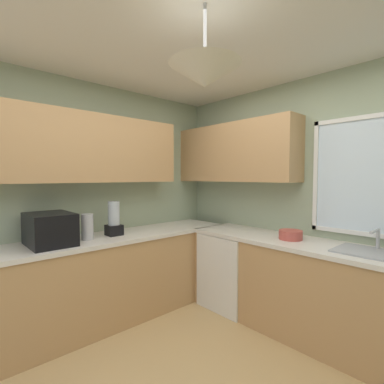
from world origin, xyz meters
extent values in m
cube|color=#9EAD8E|center=(0.00, 1.70, 1.27)|extent=(3.78, 0.06, 2.54)
cube|color=#9EAD8E|center=(-1.86, 0.00, 1.27)|extent=(0.06, 3.46, 2.54)
cube|color=white|center=(0.55, 1.66, 0.99)|extent=(1.23, 0.04, 0.04)
cube|color=white|center=(-0.05, 1.66, 1.52)|extent=(0.04, 0.04, 1.09)
cube|color=tan|center=(-1.67, -0.20, 1.80)|extent=(0.32, 2.34, 0.70)
cube|color=tan|center=(-1.00, 1.51, 1.80)|extent=(1.65, 0.32, 0.70)
cylinder|color=#B7B7BC|center=(0.00, 0.00, 2.36)|extent=(0.02, 0.02, 0.35)
cone|color=silver|center=(0.00, 0.00, 2.12)|extent=(0.44, 0.44, 0.14)
cube|color=tan|center=(-1.52, 0.00, 0.43)|extent=(0.62, 3.04, 0.85)
cube|color=silver|center=(-1.52, 0.00, 0.87)|extent=(0.65, 3.07, 0.04)
cube|color=tan|center=(0.21, 1.36, 0.43)|extent=(2.84, 0.62, 0.85)
cube|color=silver|center=(0.21, 1.36, 0.87)|extent=(2.87, 0.65, 0.04)
cube|color=white|center=(-0.86, 1.33, 0.42)|extent=(0.60, 0.60, 0.85)
cube|color=black|center=(-1.52, -0.47, 1.04)|extent=(0.48, 0.36, 0.29)
cylinder|color=#B7B7BC|center=(-1.50, -0.13, 1.02)|extent=(0.11, 0.11, 0.26)
cube|color=#9EA0A5|center=(0.55, 1.36, 0.89)|extent=(0.53, 0.40, 0.02)
cylinder|color=#B7B7BC|center=(0.55, 1.52, 0.98)|extent=(0.03, 0.03, 0.18)
cylinder|color=#B7B7BC|center=(0.55, 1.42, 1.07)|extent=(0.02, 0.20, 0.02)
cylinder|color=#B74C42|center=(-0.16, 1.36, 0.94)|extent=(0.23, 0.23, 0.09)
cube|color=black|center=(-1.52, 0.16, 0.95)|extent=(0.15, 0.15, 0.11)
cylinder|color=#B2BCC6|center=(-1.52, 0.16, 1.13)|extent=(0.12, 0.12, 0.25)
camera|label=1|loc=(1.23, -1.23, 1.51)|focal=26.47mm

